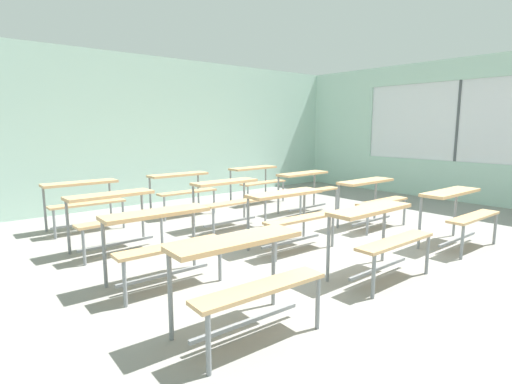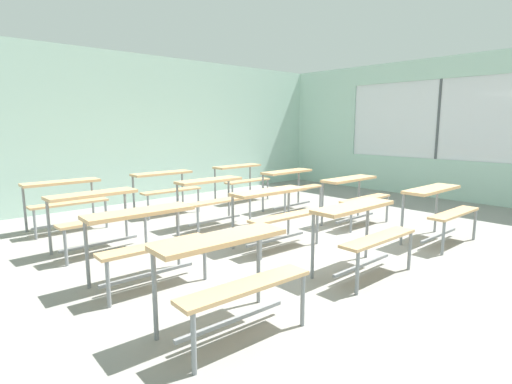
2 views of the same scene
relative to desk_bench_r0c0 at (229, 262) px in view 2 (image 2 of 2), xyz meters
name	(u,v)px [view 2 (image 2 of 2)]	position (x,y,z in m)	size (l,w,h in m)	color
ground	(301,250)	(2.00, 1.02, -0.59)	(10.00, 9.00, 0.05)	gray
wall_back	(138,129)	(2.00, 5.52, 0.94)	(10.00, 0.12, 3.00)	silver
wall_right	(469,132)	(7.00, 0.88, 0.88)	(0.12, 9.00, 3.00)	silver
desk_bench_r0c0	(229,262)	(0.00, 0.00, 0.00)	(1.13, 0.64, 0.74)	tan
desk_bench_r0c1	(362,223)	(1.82, 0.01, 0.00)	(1.11, 0.60, 0.74)	tan
desk_bench_r0c2	(439,202)	(3.60, -0.04, 0.00)	(1.11, 0.60, 0.74)	tan
desk_bench_r1c0	(145,229)	(-0.02, 1.32, 0.00)	(1.12, 0.64, 0.74)	tan
desk_bench_r1c1	(275,204)	(1.83, 1.34, 0.00)	(1.13, 0.64, 0.74)	tan
desk_bench_r1c2	(355,189)	(3.64, 1.33, 0.00)	(1.11, 0.60, 0.74)	tan
desk_bench_r2c0	(97,208)	(0.02, 2.71, 0.00)	(1.11, 0.62, 0.74)	tan
desk_bench_r2c1	(213,191)	(1.86, 2.74, 0.00)	(1.10, 0.60, 0.74)	tan
desk_bench_r2c2	(291,181)	(3.65, 2.71, 0.00)	(1.11, 0.61, 0.74)	tan
desk_bench_r3c0	(64,193)	(0.06, 4.09, 0.00)	(1.11, 0.60, 0.74)	tan
desk_bench_r3c1	(165,182)	(1.78, 4.07, 0.00)	(1.11, 0.61, 0.74)	tan
desk_bench_r3c2	(241,174)	(3.58, 4.09, 0.00)	(1.12, 0.62, 0.74)	tan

